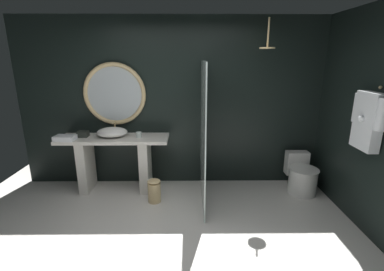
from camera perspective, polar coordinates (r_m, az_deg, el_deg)
name	(u,v)px	position (r m, az deg, el deg)	size (l,w,h in m)	color
ground_plane	(167,258)	(3.14, -5.27, -23.83)	(5.76, 5.76, 0.00)	silver
back_wall_panel	(174,104)	(4.37, -3.75, 6.58)	(4.80, 0.10, 2.60)	black
side_wall_right	(367,119)	(3.87, 32.50, 2.89)	(0.10, 2.47, 2.60)	black
vanity_counter	(115,157)	(4.40, -15.56, -4.37)	(1.63, 0.52, 0.85)	silver
vessel_sink	(112,132)	(4.31, -16.16, 0.66)	(0.45, 0.37, 0.20)	white
tumbler_cup	(139,135)	(4.19, -10.95, 0.17)	(0.08, 0.08, 0.08)	silver
tissue_box	(83,134)	(4.46, -21.60, 0.29)	(0.15, 0.13, 0.09)	#282D28
round_wall_mirror	(115,94)	(4.40, -15.69, 8.24)	(0.95, 0.07, 0.95)	#D6B77F
shower_glass_panel	(203,135)	(3.79, 2.28, 0.16)	(0.02, 1.24, 1.96)	silver
rain_shower_head	(267,45)	(3.96, 15.32, 17.59)	(0.21, 0.21, 0.39)	#D6B77F
hanging_bathrobe	(368,119)	(3.60, 32.60, 2.90)	(0.20, 0.52, 0.71)	#D6B77F
toilet	(301,176)	(4.59, 21.62, -7.83)	(0.43, 0.61, 0.57)	white
waste_bin	(154,190)	(4.05, -7.80, -11.18)	(0.19, 0.19, 0.34)	#D6B77F
folded_hand_towel	(65,138)	(4.37, -24.77, -0.47)	(0.28, 0.19, 0.07)	white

